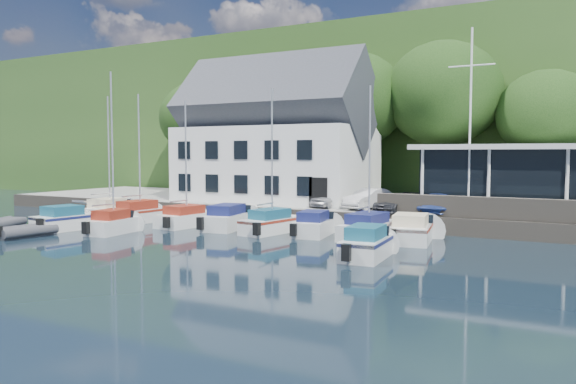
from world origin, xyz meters
name	(u,v)px	position (x,y,z in m)	size (l,w,h in m)	color
ground	(229,256)	(0.00, 0.00, 0.00)	(180.00, 180.00, 0.00)	black
quay	(367,210)	(0.00, 17.50, 0.50)	(60.00, 13.00, 1.00)	gray
quay_face	(330,219)	(0.00, 11.00, 0.50)	(60.00, 0.30, 1.00)	#5C554A
hillside	(479,129)	(0.00, 62.00, 8.00)	(160.00, 75.00, 16.00)	#28481B
field_patch	(547,73)	(8.00, 70.00, 16.15)	(50.00, 30.00, 0.30)	#5F6633
harbor_building	(275,143)	(-7.00, 16.50, 5.35)	(14.40, 8.20, 8.70)	white
club_pavilion	(532,179)	(11.00, 16.00, 3.05)	(13.20, 7.20, 4.10)	black
seawall	(544,211)	(12.00, 11.40, 1.60)	(18.00, 0.50, 1.20)	#5C554A
gangway	(111,216)	(-16.50, 9.00, 0.00)	(1.20, 6.00, 1.40)	silver
car_silver	(333,198)	(-0.92, 13.58, 1.61)	(1.44, 3.57, 1.22)	#BCBCC1
car_white	(369,199)	(1.59, 13.54, 1.66)	(1.39, 3.99, 1.31)	silver
car_dgrey	(397,203)	(3.79, 12.58, 1.57)	(1.60, 3.95, 1.15)	#2D2E33
car_blue	(438,202)	(6.15, 13.02, 1.65)	(1.50, 3.80, 1.30)	navy
flagpole	(470,122)	(7.89, 13.02, 6.36)	(2.57, 0.20, 10.73)	white
tree_0	(200,137)	(-18.26, 21.89, 6.10)	(7.46, 7.46, 10.20)	black
tree_1	(250,128)	(-12.36, 21.46, 6.80)	(8.48, 8.48, 11.59)	black
tree_2	(352,125)	(-2.69, 21.24, 6.77)	(8.45, 8.45, 11.54)	black
tree_3	(443,121)	(4.11, 22.58, 7.00)	(8.78, 8.78, 11.99)	black
tree_4	(546,137)	(11.25, 22.70, 5.70)	(6.87, 6.87, 9.39)	black
boat_r1_0	(109,154)	(-14.94, 7.43, 4.54)	(2.02, 5.95, 9.08)	silver
boat_r1_1	(139,154)	(-12.04, 7.28, 4.51)	(1.82, 6.37, 9.03)	silver
boat_r1_2	(186,161)	(-8.07, 7.15, 4.12)	(2.02, 5.77, 8.25)	silver
boat_r1_3	(229,216)	(-5.12, 7.53, 0.75)	(1.93, 6.25, 1.50)	silver
boat_r1_4	(272,158)	(-1.93, 7.22, 4.31)	(1.73, 6.11, 8.61)	silver
boat_r1_5	(315,223)	(0.63, 7.55, 0.69)	(1.75, 5.11, 1.38)	silver
boat_r1_6	(370,159)	(3.70, 7.88, 4.30)	(1.98, 6.30, 8.59)	silver
boat_r1_7	(412,228)	(6.04, 7.87, 0.73)	(2.09, 5.54, 1.46)	silver
boat_r2_0	(66,218)	(-13.45, 2.46, 0.74)	(1.99, 5.28, 1.47)	silver
boat_r2_1	(112,160)	(-9.83, 2.78, 4.21)	(1.68, 4.87, 8.43)	silver
boat_r2_4	(368,241)	(5.60, 2.55, 0.73)	(1.75, 5.36, 1.46)	silver
dinghy_0	(3,222)	(-17.59, 1.25, 0.37)	(1.89, 3.15, 0.73)	#38383D
dinghy_1	(23,230)	(-13.30, -0.55, 0.38)	(1.96, 3.26, 0.76)	#38383D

